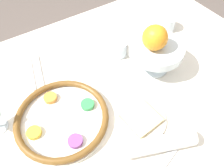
% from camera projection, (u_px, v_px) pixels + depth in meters
% --- Properties ---
extents(dining_table, '(1.54, 0.96, 0.72)m').
position_uv_depth(dining_table, '(92.00, 154.00, 0.97)').
color(dining_table, silver).
rests_on(dining_table, ground_plane).
extents(seder_plate, '(0.28, 0.28, 0.03)m').
position_uv_depth(seder_plate, '(62.00, 118.00, 0.66)').
color(seder_plate, silver).
rests_on(seder_plate, dining_table).
extents(fruit_stand, '(0.19, 0.19, 0.10)m').
position_uv_depth(fruit_stand, '(156.00, 51.00, 0.75)').
color(fruit_stand, silver).
rests_on(fruit_stand, dining_table).
extents(orange_fruit, '(0.08, 0.08, 0.08)m').
position_uv_depth(orange_fruit, '(155.00, 38.00, 0.69)').
color(orange_fruit, orange).
rests_on(orange_fruit, fruit_stand).
extents(bread_plate, '(0.15, 0.15, 0.02)m').
position_uv_depth(bread_plate, '(141.00, 119.00, 0.66)').
color(bread_plate, beige).
rests_on(bread_plate, dining_table).
extents(napkin_roll, '(0.20, 0.11, 0.05)m').
position_uv_depth(napkin_roll, '(161.00, 144.00, 0.60)').
color(napkin_roll, white).
rests_on(napkin_roll, dining_table).
extents(cup_near, '(0.08, 0.08, 0.06)m').
position_uv_depth(cup_near, '(166.00, 23.00, 0.93)').
color(cup_near, silver).
rests_on(cup_near, dining_table).
extents(cup_mid, '(0.08, 0.08, 0.06)m').
position_uv_depth(cup_mid, '(117.00, 48.00, 0.83)').
color(cup_mid, silver).
rests_on(cup_mid, dining_table).
extents(fork_left, '(0.06, 0.16, 0.01)m').
position_uv_depth(fork_left, '(30.00, 74.00, 0.78)').
color(fork_left, silver).
rests_on(fork_left, dining_table).
extents(fork_right, '(0.06, 0.16, 0.01)m').
position_uv_depth(fork_right, '(38.00, 70.00, 0.80)').
color(fork_right, silver).
rests_on(fork_right, dining_table).
extents(spoon, '(0.14, 0.06, 0.01)m').
position_uv_depth(spoon, '(162.00, 165.00, 0.58)').
color(spoon, silver).
rests_on(spoon, dining_table).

